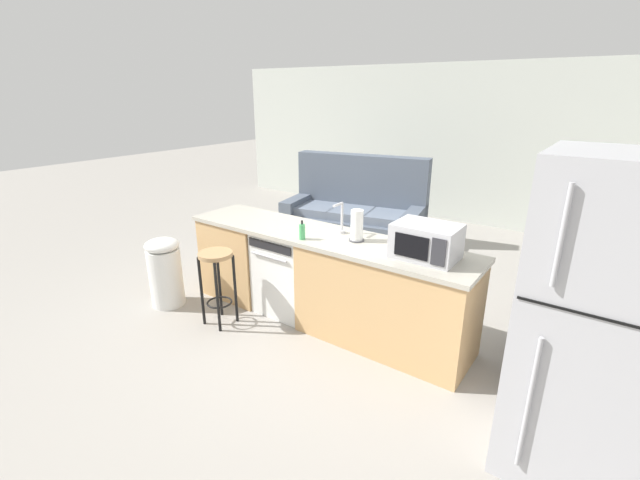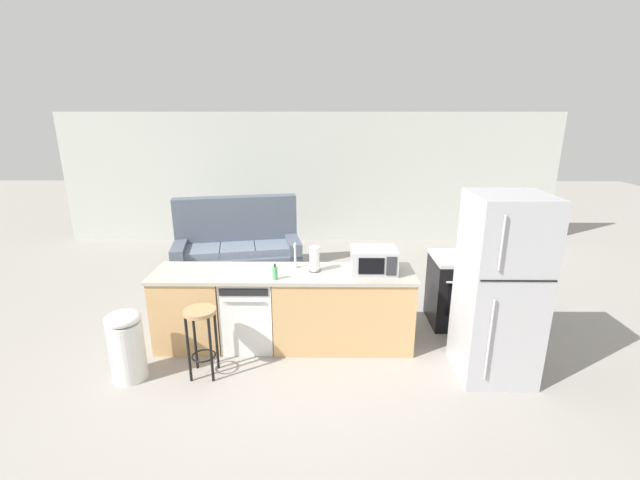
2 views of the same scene
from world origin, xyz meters
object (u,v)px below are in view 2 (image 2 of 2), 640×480
object	(u,v)px
bar_stool	(201,328)
kettle	(476,247)
trash_bin	(127,345)
refrigerator	(500,288)
paper_towel_roll	(315,259)
dishwasher	(250,310)
couch	(238,251)
microwave	(374,260)
soap_bottle	(275,273)
stove_range	(461,290)

from	to	relation	value
bar_stool	kettle	bearing A→B (deg)	22.57
trash_bin	refrigerator	bearing A→B (deg)	2.14
bar_stool	paper_towel_roll	bearing A→B (deg)	30.36
dishwasher	trash_bin	size ratio (longest dim) A/B	1.14
refrigerator	couch	size ratio (longest dim) A/B	0.89
microwave	soap_bottle	world-z (taller)	microwave
microwave	trash_bin	world-z (taller)	microwave
microwave	trash_bin	xyz separation A→B (m)	(-2.54, -0.69, -0.66)
dishwasher	soap_bottle	size ratio (longest dim) A/B	4.77
microwave	bar_stool	world-z (taller)	microwave
dishwasher	refrigerator	xyz separation A→B (m)	(2.60, -0.55, 0.53)
paper_towel_roll	soap_bottle	distance (m)	0.49
bar_stool	dishwasher	bearing A→B (deg)	58.97
microwave	kettle	world-z (taller)	microwave
kettle	paper_towel_roll	bearing A→B (deg)	-162.23
bar_stool	refrigerator	bearing A→B (deg)	1.53
kettle	bar_stool	bearing A→B (deg)	-157.43
refrigerator	soap_bottle	world-z (taller)	refrigerator
paper_towel_roll	couch	world-z (taller)	couch
trash_bin	microwave	bearing A→B (deg)	15.17
refrigerator	microwave	size ratio (longest dim) A/B	3.78
paper_towel_roll	kettle	size ratio (longest dim) A/B	1.38
bar_stool	couch	bearing A→B (deg)	93.86
soap_bottle	bar_stool	size ratio (longest dim) A/B	0.24
paper_towel_roll	soap_bottle	size ratio (longest dim) A/B	1.60
kettle	couch	world-z (taller)	couch
dishwasher	couch	xyz separation A→B (m)	(-0.57, 2.23, -0.03)
soap_bottle	trash_bin	distance (m)	1.65
paper_towel_roll	couch	xyz separation A→B (m)	(-1.32, 2.20, -0.64)
paper_towel_roll	trash_bin	size ratio (longest dim) A/B	0.38
stove_range	bar_stool	distance (m)	3.20
dishwasher	microwave	size ratio (longest dim) A/B	1.68
microwave	trash_bin	bearing A→B (deg)	-164.83
microwave	refrigerator	bearing A→B (deg)	-24.70
soap_bottle	paper_towel_roll	bearing A→B (deg)	31.20
microwave	soap_bottle	size ratio (longest dim) A/B	2.84
refrigerator	bar_stool	world-z (taller)	refrigerator
stove_range	microwave	world-z (taller)	microwave
bar_stool	microwave	bearing A→B (deg)	19.36
stove_range	bar_stool	size ratio (longest dim) A/B	1.22
paper_towel_roll	soap_bottle	world-z (taller)	paper_towel_roll
paper_towel_roll	trash_bin	xyz separation A→B (m)	(-1.88, -0.72, -0.66)
refrigerator	paper_towel_roll	world-z (taller)	refrigerator
dishwasher	bar_stool	distance (m)	0.74
soap_bottle	kettle	world-z (taller)	kettle
dishwasher	microwave	world-z (taller)	microwave
soap_bottle	dishwasher	bearing A→B (deg)	146.63
stove_range	kettle	xyz separation A→B (m)	(0.17, 0.13, 0.53)
bar_stool	trash_bin	size ratio (longest dim) A/B	1.00
refrigerator	trash_bin	distance (m)	3.77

